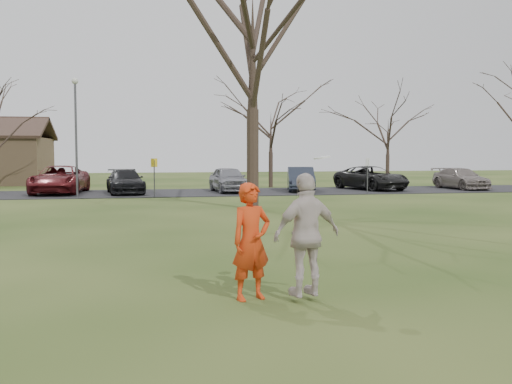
{
  "coord_description": "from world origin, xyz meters",
  "views": [
    {
      "loc": [
        -2.49,
        -8.76,
        2.41
      ],
      "look_at": [
        0.0,
        4.0,
        1.5
      ],
      "focal_mm": 40.09,
      "sensor_mm": 36.0,
      "label": 1
    }
  ],
  "objects_px": {
    "car_6": "(371,178)",
    "car_7": "(461,178)",
    "lamp_post": "(76,122)",
    "big_tree": "(253,42)",
    "car_2": "(60,179)",
    "player_defender": "(251,241)",
    "car_5": "(301,179)",
    "catching_play": "(307,235)",
    "car_4": "(229,179)",
    "car_3": "(125,181)"
  },
  "relations": [
    {
      "from": "car_6",
      "to": "car_7",
      "type": "bearing_deg",
      "value": -21.41
    },
    {
      "from": "lamp_post",
      "to": "big_tree",
      "type": "xyz_separation_m",
      "value": [
        8.0,
        -7.5,
        3.03
      ]
    },
    {
      "from": "car_2",
      "to": "big_tree",
      "type": "relative_size",
      "value": 0.41
    },
    {
      "from": "player_defender",
      "to": "lamp_post",
      "type": "xyz_separation_m",
      "value": [
        -5.2,
        22.2,
        3.01
      ]
    },
    {
      "from": "car_5",
      "to": "big_tree",
      "type": "relative_size",
      "value": 0.32
    },
    {
      "from": "car_6",
      "to": "lamp_post",
      "type": "distance_m",
      "value": 18.13
    },
    {
      "from": "car_5",
      "to": "catching_play",
      "type": "xyz_separation_m",
      "value": [
        -6.81,
        -24.94,
        0.32
      ]
    },
    {
      "from": "car_4",
      "to": "lamp_post",
      "type": "distance_m",
      "value": 9.32
    },
    {
      "from": "car_2",
      "to": "car_4",
      "type": "bearing_deg",
      "value": 0.18
    },
    {
      "from": "car_5",
      "to": "car_7",
      "type": "bearing_deg",
      "value": 12.38
    },
    {
      "from": "car_3",
      "to": "catching_play",
      "type": "bearing_deg",
      "value": -88.69
    },
    {
      "from": "car_7",
      "to": "big_tree",
      "type": "distance_m",
      "value": 19.53
    },
    {
      "from": "car_7",
      "to": "car_2",
      "type": "bearing_deg",
      "value": 174.62
    },
    {
      "from": "car_4",
      "to": "car_5",
      "type": "height_order",
      "value": "car_4"
    },
    {
      "from": "player_defender",
      "to": "lamp_post",
      "type": "bearing_deg",
      "value": 83.73
    },
    {
      "from": "car_3",
      "to": "car_7",
      "type": "distance_m",
      "value": 21.2
    },
    {
      "from": "player_defender",
      "to": "lamp_post",
      "type": "relative_size",
      "value": 0.31
    },
    {
      "from": "player_defender",
      "to": "car_7",
      "type": "relative_size",
      "value": 0.41
    },
    {
      "from": "car_3",
      "to": "car_6",
      "type": "height_order",
      "value": "car_6"
    },
    {
      "from": "car_4",
      "to": "car_2",
      "type": "bearing_deg",
      "value": 171.41
    },
    {
      "from": "lamp_post",
      "to": "car_2",
      "type": "bearing_deg",
      "value": 112.94
    },
    {
      "from": "player_defender",
      "to": "catching_play",
      "type": "distance_m",
      "value": 0.91
    },
    {
      "from": "player_defender",
      "to": "car_7",
      "type": "bearing_deg",
      "value": 33.78
    },
    {
      "from": "car_3",
      "to": "car_6",
      "type": "xyz_separation_m",
      "value": [
        15.23,
        0.49,
        0.05
      ]
    },
    {
      "from": "car_2",
      "to": "car_4",
      "type": "xyz_separation_m",
      "value": [
        9.73,
        -0.64,
        -0.04
      ]
    },
    {
      "from": "car_7",
      "to": "car_3",
      "type": "bearing_deg",
      "value": 176.3
    },
    {
      "from": "big_tree",
      "to": "catching_play",
      "type": "bearing_deg",
      "value": -97.4
    },
    {
      "from": "car_2",
      "to": "car_3",
      "type": "xyz_separation_m",
      "value": [
        3.7,
        -0.72,
        -0.11
      ]
    },
    {
      "from": "catching_play",
      "to": "big_tree",
      "type": "xyz_separation_m",
      "value": [
        1.95,
        15.0,
        5.91
      ]
    },
    {
      "from": "car_3",
      "to": "lamp_post",
      "type": "bearing_deg",
      "value": -142.29
    },
    {
      "from": "car_7",
      "to": "catching_play",
      "type": "relative_size",
      "value": 2.04
    },
    {
      "from": "car_4",
      "to": "car_6",
      "type": "xyz_separation_m",
      "value": [
        9.2,
        0.41,
        -0.02
      ]
    },
    {
      "from": "car_6",
      "to": "catching_play",
      "type": "relative_size",
      "value": 2.36
    },
    {
      "from": "car_4",
      "to": "car_7",
      "type": "relative_size",
      "value": 0.96
    },
    {
      "from": "car_3",
      "to": "player_defender",
      "type": "bearing_deg",
      "value": -90.54
    },
    {
      "from": "car_3",
      "to": "car_5",
      "type": "relative_size",
      "value": 1.08
    },
    {
      "from": "car_2",
      "to": "car_4",
      "type": "relative_size",
      "value": 1.29
    },
    {
      "from": "car_4",
      "to": "car_7",
      "type": "xyz_separation_m",
      "value": [
        15.18,
        -0.03,
        -0.09
      ]
    },
    {
      "from": "catching_play",
      "to": "lamp_post",
      "type": "relative_size",
      "value": 0.36
    },
    {
      "from": "car_6",
      "to": "big_tree",
      "type": "xyz_separation_m",
      "value": [
        -9.62,
        -10.36,
        6.22
      ]
    },
    {
      "from": "car_6",
      "to": "car_7",
      "type": "height_order",
      "value": "car_6"
    },
    {
      "from": "car_2",
      "to": "car_6",
      "type": "height_order",
      "value": "car_2"
    },
    {
      "from": "car_7",
      "to": "car_4",
      "type": "bearing_deg",
      "value": 176.05
    },
    {
      "from": "car_3",
      "to": "car_4",
      "type": "height_order",
      "value": "car_4"
    },
    {
      "from": "car_4",
      "to": "car_5",
      "type": "xyz_separation_m",
      "value": [
        4.45,
        -0.01,
        -0.03
      ]
    },
    {
      "from": "lamp_post",
      "to": "car_6",
      "type": "bearing_deg",
      "value": 9.23
    },
    {
      "from": "catching_play",
      "to": "car_5",
      "type": "bearing_deg",
      "value": 74.73
    },
    {
      "from": "car_2",
      "to": "catching_play",
      "type": "distance_m",
      "value": 26.64
    },
    {
      "from": "car_5",
      "to": "car_2",
      "type": "bearing_deg",
      "value": -170.19
    },
    {
      "from": "car_2",
      "to": "car_7",
      "type": "distance_m",
      "value": 24.92
    }
  ]
}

